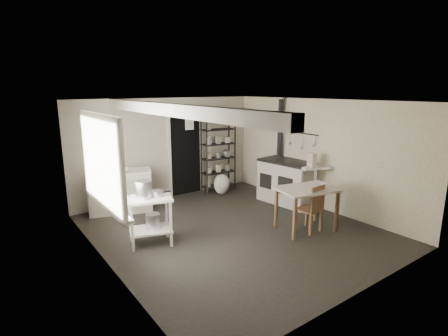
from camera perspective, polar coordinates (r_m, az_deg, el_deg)
floor at (r=6.42m, az=1.60°, el=-10.10°), size 5.00×5.00×0.00m
ceiling at (r=5.92m, az=1.74°, el=10.86°), size 5.00×5.00×0.00m
wall_back at (r=8.15m, az=-9.13°, el=3.14°), size 4.50×0.02×2.30m
wall_front at (r=4.43m, az=21.88°, el=-5.93°), size 4.50×0.02×2.30m
wall_left at (r=5.06m, az=-19.00°, el=-3.41°), size 0.02×5.00×2.30m
wall_right at (r=7.63m, az=15.20°, el=2.18°), size 0.02×5.00×2.30m
window at (r=5.18m, az=-19.63°, el=0.89°), size 0.12×1.76×1.28m
doorway at (r=8.36m, az=-6.25°, el=2.43°), size 0.96×0.10×2.08m
ceiling_beam at (r=5.28m, az=-8.79°, el=9.38°), size 0.18×5.00×0.18m
wallpaper_panel at (r=7.62m, az=15.15°, el=2.17°), size 0.01×5.00×2.30m
utensil_rail at (r=7.91m, az=11.71°, el=5.67°), size 0.06×1.20×0.44m
prep_table at (r=5.87m, az=-11.95°, el=-8.48°), size 0.82×0.69×0.80m
stockpot at (r=5.70m, az=-12.99°, el=-3.43°), size 0.27×0.27×0.29m
saucepan at (r=5.75m, az=-10.79°, el=-4.11°), size 0.20×0.20×0.10m
bucket at (r=5.90m, az=-11.54°, el=-8.49°), size 0.23×0.23×0.25m
base_cabinets at (r=7.53m, az=-16.58°, el=-3.44°), size 1.42×0.95×0.86m
mixing_bowl at (r=7.42m, az=-15.96°, el=0.31°), size 0.36×0.36×0.07m
counter_cup at (r=7.14m, az=-19.48°, el=-0.27°), size 0.15×0.15×0.11m
shelf_rack at (r=8.61m, az=-0.95°, el=2.47°), size 0.86×0.39×1.77m
shelf_jar at (r=8.41m, az=-2.39°, el=5.07°), size 0.09×0.10×0.18m
storage_box_a at (r=8.33m, az=-2.34°, el=9.46°), size 0.36×0.33×0.21m
storage_box_b at (r=8.56m, az=0.06°, el=9.43°), size 0.30×0.28×0.17m
stove at (r=7.90m, az=10.19°, el=-2.48°), size 0.80×1.28×0.96m
stovepipe at (r=8.13m, az=9.13°, el=6.25°), size 0.13×0.13×1.49m
side_ledge at (r=7.46m, az=14.40°, el=-3.70°), size 0.70×0.53×0.96m
oats_box at (r=7.30m, az=14.13°, el=0.65°), size 0.14×0.20×0.27m
work_table at (r=6.47m, az=13.25°, el=-6.66°), size 1.17×0.93×0.79m
table_cup at (r=6.43m, az=15.89°, el=-2.93°), size 0.11×0.11×0.10m
chair at (r=6.40m, az=13.72°, el=-5.91°), size 0.39×0.41×0.87m
flour_sack at (r=8.46m, az=-0.38°, el=-2.65°), size 0.47×0.42×0.48m
floor_crock at (r=7.33m, az=14.22°, el=-6.91°), size 0.12×0.12×0.14m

